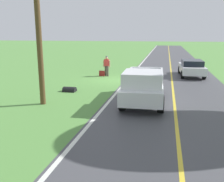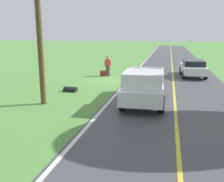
{
  "view_description": "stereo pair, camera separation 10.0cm",
  "coord_description": "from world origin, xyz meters",
  "px_view_note": "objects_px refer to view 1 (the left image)",
  "views": [
    {
      "loc": [
        -3.88,
        19.24,
        3.61
      ],
      "look_at": [
        -1.68,
        9.02,
        1.2
      ],
      "focal_mm": 40.2,
      "sensor_mm": 36.0,
      "label": 1
    },
    {
      "loc": [
        -3.97,
        19.22,
        3.61
      ],
      "look_at": [
        -1.68,
        9.02,
        1.2
      ],
      "focal_mm": 40.2,
      "sensor_mm": 36.0,
      "label": 2
    }
  ],
  "objects_px": {
    "pickup_truck_passing": "(143,85)",
    "sedan_near_oncoming": "(192,67)",
    "utility_pole_roadside": "(39,34)",
    "suitcase_carried": "(102,73)",
    "hitchhiker_walking": "(107,65)"
  },
  "relations": [
    {
      "from": "sedan_near_oncoming",
      "to": "utility_pole_roadside",
      "type": "height_order",
      "value": "utility_pole_roadside"
    },
    {
      "from": "suitcase_carried",
      "to": "sedan_near_oncoming",
      "type": "distance_m",
      "value": 7.75
    },
    {
      "from": "sedan_near_oncoming",
      "to": "utility_pole_roadside",
      "type": "bearing_deg",
      "value": 52.06
    },
    {
      "from": "utility_pole_roadside",
      "to": "sedan_near_oncoming",
      "type": "bearing_deg",
      "value": -127.94
    },
    {
      "from": "suitcase_carried",
      "to": "utility_pole_roadside",
      "type": "height_order",
      "value": "utility_pole_roadside"
    },
    {
      "from": "suitcase_carried",
      "to": "utility_pole_roadside",
      "type": "relative_size",
      "value": 0.06
    },
    {
      "from": "pickup_truck_passing",
      "to": "suitcase_carried",
      "type": "bearing_deg",
      "value": -61.78
    },
    {
      "from": "pickup_truck_passing",
      "to": "sedan_near_oncoming",
      "type": "relative_size",
      "value": 1.22
    },
    {
      "from": "hitchhiker_walking",
      "to": "sedan_near_oncoming",
      "type": "height_order",
      "value": "hitchhiker_walking"
    },
    {
      "from": "pickup_truck_passing",
      "to": "utility_pole_roadside",
      "type": "bearing_deg",
      "value": 13.43
    },
    {
      "from": "sedan_near_oncoming",
      "to": "utility_pole_roadside",
      "type": "distance_m",
      "value": 13.94
    },
    {
      "from": "suitcase_carried",
      "to": "pickup_truck_passing",
      "type": "height_order",
      "value": "pickup_truck_passing"
    },
    {
      "from": "pickup_truck_passing",
      "to": "utility_pole_roadside",
      "type": "xyz_separation_m",
      "value": [
        5.12,
        1.22,
        2.63
      ]
    },
    {
      "from": "pickup_truck_passing",
      "to": "sedan_near_oncoming",
      "type": "distance_m",
      "value": 10.09
    },
    {
      "from": "suitcase_carried",
      "to": "pickup_truck_passing",
      "type": "xyz_separation_m",
      "value": [
        -4.31,
        8.02,
        0.74
      ]
    }
  ]
}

